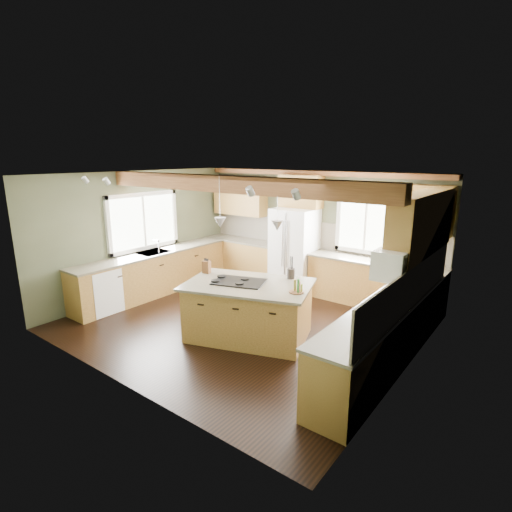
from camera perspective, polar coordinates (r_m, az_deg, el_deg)
The scene contains 37 objects.
floor at distance 7.24m, azimuth -1.67°, elevation -9.49°, with size 5.60×5.60×0.00m, color black.
ceiling at distance 6.63m, azimuth -1.84°, elevation 11.53°, with size 5.60×5.60×0.00m, color silver.
wall_back at distance 8.86m, azimuth 8.50°, elevation 3.61°, with size 5.60×5.60×0.00m, color #434B35.
wall_left at distance 8.82m, azimuth -16.06°, elevation 3.16°, with size 5.00×5.00×0.00m, color #434B35.
wall_right at distance 5.56m, azimuth 21.32°, elevation -3.63°, with size 5.00×5.00×0.00m, color #434B35.
ceiling_beam at distance 6.35m, azimuth -4.05°, elevation 10.21°, with size 5.55×0.26×0.26m, color #4E2816.
soffit_trim at distance 8.63m, azimuth 8.47°, elevation 11.63°, with size 5.55×0.20×0.10m, color #4E2816.
backsplash_back at distance 8.86m, azimuth 8.43°, elevation 3.02°, with size 5.58×0.03×0.58m, color brown.
backsplash_right at distance 5.64m, azimuth 21.24°, elevation -4.35°, with size 0.03×3.70×0.58m, color brown.
base_cab_back_left at distance 9.78m, azimuth -1.75°, elevation -0.39°, with size 2.02×0.60×0.88m, color brown.
counter_back_left at distance 9.67m, azimuth -1.77°, elevation 2.24°, with size 2.06×0.64×0.04m, color #504A3B.
base_cab_back_right at distance 8.20m, azimuth 16.40°, elevation -3.90°, with size 2.62×0.60×0.88m, color brown.
counter_back_right at distance 8.07m, azimuth 16.62°, elevation -0.79°, with size 2.66×0.64×0.04m, color #504A3B.
base_cab_left at distance 8.82m, azimuth -14.24°, elevation -2.49°, with size 0.60×3.70×0.88m, color brown.
counter_left at distance 8.70m, azimuth -14.43°, elevation 0.41°, with size 0.64×3.74×0.04m, color #504A3B.
base_cab_right at distance 5.99m, azimuth 17.92°, elevation -10.88°, with size 0.60×3.70×0.88m, color brown.
counter_right at distance 5.82m, azimuth 18.26°, elevation -6.76°, with size 0.64×3.74×0.04m, color #504A3B.
upper_cab_back_left at distance 9.73m, azimuth -2.28°, elevation 8.57°, with size 1.40×0.35×0.90m, color brown.
upper_cab_over_fridge at distance 8.74m, azimuth 6.40°, elevation 9.16°, with size 0.96×0.35×0.70m, color brown.
upper_cab_right at distance 6.31m, azimuth 22.66°, elevation 4.36°, with size 0.35×2.20×0.90m, color brown.
upper_cab_back_corner at distance 7.76m, azimuth 23.12°, elevation 5.98°, with size 0.90×0.35×0.90m, color brown.
window_left at distance 8.79m, azimuth -15.83°, elevation 4.79°, with size 0.04×1.60×1.05m, color white.
window_back at distance 8.31m, azimuth 15.45°, elevation 4.30°, with size 1.10×0.04×1.00m, color white.
sink at distance 8.70m, azimuth -14.43°, elevation 0.45°, with size 0.50×0.65×0.03m, color #262628.
faucet at distance 8.53m, azimuth -13.74°, elevation 1.22°, with size 0.02×0.02×0.28m, color #B2B2B7.
dishwasher at distance 8.11m, azimuth -21.37°, elevation -4.59°, with size 0.60×0.60×0.84m, color white.
oven at distance 4.92m, azimuth 12.42°, elevation -16.47°, with size 0.60×0.72×0.84m, color white.
microwave at distance 5.51m, azimuth 19.22°, elevation -0.91°, with size 0.40×0.70×0.38m, color white.
pendant_left at distance 6.33m, azimuth -5.15°, elevation 4.79°, with size 0.18×0.18×0.16m, color #B2B2B7.
pendant_right at distance 6.03m, azimuth 3.05°, elevation 4.35°, with size 0.18×0.18×0.16m, color #B2B2B7.
refrigerator at distance 8.77m, azimuth 5.48°, elevation 0.92°, with size 0.90×0.74×1.80m, color white.
island at distance 6.56m, azimuth -1.09°, elevation -7.90°, with size 1.86×1.14×0.88m, color brown.
island_top at distance 6.40m, azimuth -1.11°, elevation -4.09°, with size 1.99×1.26×0.04m, color #504A3B.
cooktop at distance 6.44m, azimuth -2.41°, elevation -3.70°, with size 0.81×0.54×0.02m, color black.
knife_block at distance 6.97m, azimuth -7.08°, elevation -1.57°, with size 0.13×0.10×0.22m, color brown.
utensil_crock at distance 6.65m, azimuth 5.00°, elevation -2.49°, with size 0.13×0.13×0.17m, color #423B35.
bottle_tray at distance 5.98m, azimuth 5.83°, elevation -4.25°, with size 0.23×0.23×0.21m, color brown, non-canonical shape.
Camera 1 is at (4.18, -5.14, 2.92)m, focal length 28.00 mm.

